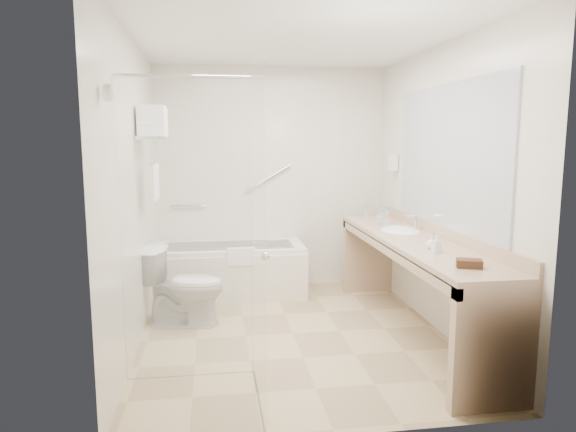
{
  "coord_description": "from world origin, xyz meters",
  "views": [
    {
      "loc": [
        -0.66,
        -4.26,
        1.68
      ],
      "look_at": [
        0.0,
        0.3,
        1.0
      ],
      "focal_mm": 32.0,
      "sensor_mm": 36.0,
      "label": 1
    }
  ],
  "objects": [
    {
      "name": "floor",
      "position": [
        0.0,
        0.0,
        0.0
      ],
      "size": [
        3.2,
        3.2,
        0.0
      ],
      "primitive_type": "plane",
      "color": "tan",
      "rests_on": "ground"
    },
    {
      "name": "ceiling",
      "position": [
        0.0,
        0.0,
        2.5
      ],
      "size": [
        2.6,
        3.2,
        0.1
      ],
      "primitive_type": "cube",
      "color": "silver",
      "rests_on": "wall_back"
    },
    {
      "name": "wall_back",
      "position": [
        0.0,
        1.6,
        1.25
      ],
      "size": [
        2.6,
        0.1,
        2.5
      ],
      "primitive_type": "cube",
      "color": "silver",
      "rests_on": "ground"
    },
    {
      "name": "wall_front",
      "position": [
        0.0,
        -1.6,
        1.25
      ],
      "size": [
        2.6,
        0.1,
        2.5
      ],
      "primitive_type": "cube",
      "color": "silver",
      "rests_on": "ground"
    },
    {
      "name": "wall_left",
      "position": [
        -1.3,
        0.0,
        1.25
      ],
      "size": [
        0.1,
        3.2,
        2.5
      ],
      "primitive_type": "cube",
      "color": "silver",
      "rests_on": "ground"
    },
    {
      "name": "wall_right",
      "position": [
        1.3,
        0.0,
        1.25
      ],
      "size": [
        0.1,
        3.2,
        2.5
      ],
      "primitive_type": "cube",
      "color": "silver",
      "rests_on": "ground"
    },
    {
      "name": "bathtub",
      "position": [
        -0.5,
        1.24,
        0.28
      ],
      "size": [
        1.6,
        0.73,
        0.59
      ],
      "color": "white",
      "rests_on": "floor"
    },
    {
      "name": "grab_bar_short",
      "position": [
        -0.95,
        1.56,
        0.95
      ],
      "size": [
        0.4,
        0.03,
        0.03
      ],
      "primitive_type": "cylinder",
      "rotation": [
        0.0,
        1.57,
        0.0
      ],
      "color": "silver",
      "rests_on": "wall_back"
    },
    {
      "name": "grab_bar_long",
      "position": [
        -0.05,
        1.56,
        1.25
      ],
      "size": [
        0.53,
        0.03,
        0.33
      ],
      "primitive_type": "cylinder",
      "rotation": [
        0.0,
        1.05,
        0.0
      ],
      "color": "silver",
      "rests_on": "wall_back"
    },
    {
      "name": "shower_enclosure",
      "position": [
        -0.63,
        -0.93,
        1.07
      ],
      "size": [
        0.96,
        0.91,
        2.11
      ],
      "color": "silver",
      "rests_on": "floor"
    },
    {
      "name": "towel_shelf",
      "position": [
        -1.17,
        0.35,
        1.75
      ],
      "size": [
        0.24,
        0.55,
        0.81
      ],
      "color": "silver",
      "rests_on": "wall_left"
    },
    {
      "name": "vanity_counter",
      "position": [
        1.02,
        -0.15,
        0.64
      ],
      "size": [
        0.55,
        2.7,
        0.95
      ],
      "color": "tan",
      "rests_on": "floor"
    },
    {
      "name": "sink",
      "position": [
        1.05,
        0.25,
        0.82
      ],
      "size": [
        0.4,
        0.52,
        0.14
      ],
      "primitive_type": "ellipsoid",
      "color": "white",
      "rests_on": "vanity_counter"
    },
    {
      "name": "faucet",
      "position": [
        1.2,
        0.25,
        0.93
      ],
      "size": [
        0.03,
        0.03,
        0.14
      ],
      "primitive_type": "cylinder",
      "color": "silver",
      "rests_on": "vanity_counter"
    },
    {
      "name": "mirror",
      "position": [
        1.29,
        -0.15,
        1.55
      ],
      "size": [
        0.02,
        2.0,
        1.2
      ],
      "primitive_type": "cube",
      "color": "#A8ACB4",
      "rests_on": "wall_right"
    },
    {
      "name": "hairdryer_unit",
      "position": [
        1.25,
        1.05,
        1.45
      ],
      "size": [
        0.08,
        0.1,
        0.18
      ],
      "primitive_type": "cube",
      "color": "silver",
      "rests_on": "wall_right"
    },
    {
      "name": "toilet",
      "position": [
        -0.95,
        0.39,
        0.36
      ],
      "size": [
        0.79,
        0.54,
        0.71
      ],
      "primitive_type": "imported",
      "rotation": [
        0.0,
        0.0,
        1.37
      ],
      "color": "white",
      "rests_on": "floor"
    },
    {
      "name": "amenity_basket",
      "position": [
        0.99,
        -1.17,
        0.88
      ],
      "size": [
        0.19,
        0.16,
        0.05
      ],
      "primitive_type": "cube",
      "rotation": [
        0.0,
        0.0,
        -0.39
      ],
      "color": "#432718",
      "rests_on": "vanity_counter"
    },
    {
      "name": "soap_bottle_a",
      "position": [
        0.97,
        -0.71,
        0.88
      ],
      "size": [
        0.07,
        0.14,
        0.06
      ],
      "primitive_type": "imported",
      "rotation": [
        0.0,
        0.0,
        0.05
      ],
      "color": "silver",
      "rests_on": "vanity_counter"
    },
    {
      "name": "soap_bottle_b",
      "position": [
        0.99,
        -0.57,
        0.89
      ],
      "size": [
        0.11,
        0.13,
        0.08
      ],
      "primitive_type": "imported",
      "rotation": [
        0.0,
        0.0,
        -0.37
      ],
      "color": "silver",
      "rests_on": "vanity_counter"
    },
    {
      "name": "water_bottle_left",
      "position": [
        0.99,
        0.44,
        0.94
      ],
      "size": [
        0.06,
        0.06,
        0.2
      ],
      "rotation": [
        0.0,
        0.0,
        0.28
      ],
      "color": "silver",
      "rests_on": "vanity_counter"
    },
    {
      "name": "water_bottle_mid",
      "position": [
        0.96,
        0.47,
        0.93
      ],
      "size": [
        0.05,
        0.05,
        0.17
      ],
      "rotation": [
        0.0,
        0.0,
        -0.14
      ],
      "color": "silver",
      "rests_on": "vanity_counter"
    },
    {
      "name": "water_bottle_right",
      "position": [
        0.89,
        0.81,
        0.93
      ],
      "size": [
        0.05,
        0.05,
        0.17
      ],
      "rotation": [
        0.0,
        0.0,
        -0.04
      ],
      "color": "silver",
      "rests_on": "vanity_counter"
    },
    {
      "name": "drinking_glass_near",
      "position": [
        0.97,
        0.6,
        0.9
      ],
      "size": [
        0.1,
        0.1,
        0.1
      ],
      "primitive_type": "cylinder",
      "rotation": [
        0.0,
        0.0,
        -0.38
      ],
      "color": "silver",
      "rests_on": "vanity_counter"
    },
    {
      "name": "drinking_glass_far",
      "position": [
        0.98,
        0.66,
        0.9
      ],
      "size": [
        0.08,
        0.08,
        0.09
      ],
      "primitive_type": "cylinder",
      "rotation": [
        0.0,
        0.0,
        -0.14
      ],
      "color": "silver",
      "rests_on": "vanity_counter"
    }
  ]
}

